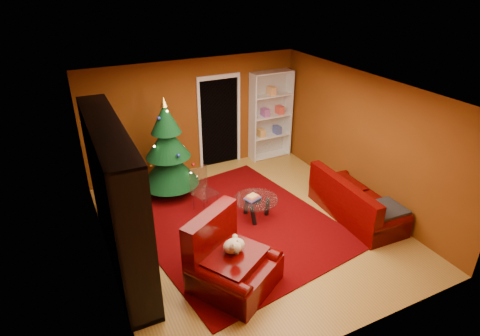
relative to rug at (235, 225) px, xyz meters
name	(u,v)px	position (x,y,z in m)	size (l,w,h in m)	color
floor	(249,228)	(0.23, -0.16, -0.04)	(5.00, 5.50, 0.05)	olive
ceiling	(251,89)	(0.23, -0.16, 2.61)	(5.00, 5.50, 0.05)	silver
wall_back	(194,116)	(0.23, 2.62, 1.29)	(5.00, 0.05, 2.60)	brown
wall_left	(99,198)	(-2.30, -0.16, 1.29)	(0.05, 5.50, 2.60)	brown
wall_right	(364,140)	(2.75, -0.16, 1.29)	(0.05, 5.50, 2.60)	brown
doorway	(220,123)	(0.83, 2.57, 1.04)	(1.06, 0.60, 2.16)	black
rug	(235,225)	(0.00, 0.00, 0.00)	(3.29, 3.83, 0.02)	#530102
media_unit	(116,197)	(-2.05, -0.08, 1.18)	(0.48, 3.11, 2.39)	black
christmas_tree	(168,149)	(-0.70, 1.68, 1.03)	(1.20, 1.20, 2.14)	black
gift_box_teal	(135,197)	(-1.50, 1.58, 0.14)	(0.31, 0.31, 0.31)	#1A6C8E
gift_box_green	(175,184)	(-0.58, 1.81, 0.13)	(0.27, 0.27, 0.27)	#20592C
gift_box_red	(167,174)	(-0.61, 2.35, 0.11)	(0.24, 0.24, 0.24)	maroon
white_bookshelf	(271,116)	(2.12, 2.41, 1.07)	(1.03, 0.37, 2.23)	white
armchair	(235,261)	(-0.68, -1.43, 0.46)	(1.20, 1.20, 0.94)	#410101
dog	(234,246)	(-0.66, -1.37, 0.69)	(0.40, 0.30, 0.30)	beige
sofa	(357,197)	(2.25, -0.73, 0.41)	(1.97, 0.89, 0.85)	#410101
coffee_table	(256,208)	(0.46, 0.04, 0.21)	(0.85, 0.85, 0.53)	gray
acrylic_chair	(205,193)	(-0.30, 0.71, 0.39)	(0.41, 0.45, 0.81)	#66605B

